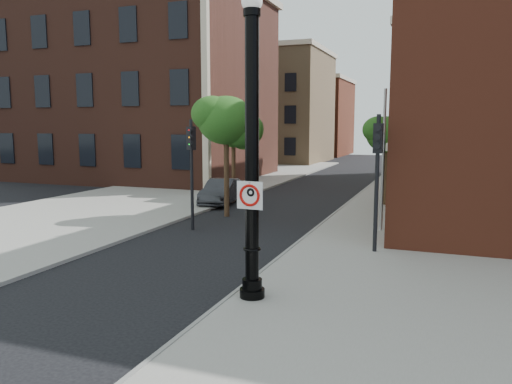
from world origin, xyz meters
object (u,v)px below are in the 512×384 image
at_px(traffic_signal_right, 377,161).
at_px(parked_car, 222,192).
at_px(no_parking_sign, 250,195).
at_px(traffic_signal_left, 191,156).
at_px(lamppost, 252,164).

bearing_deg(traffic_signal_right, parked_car, 141.83).
bearing_deg(no_parking_sign, traffic_signal_right, 73.04).
bearing_deg(traffic_signal_left, parked_car, 123.98).
distance_m(no_parking_sign, parked_car, 15.26).
relative_size(lamppost, traffic_signal_left, 1.62).
height_order(no_parking_sign, traffic_signal_left, traffic_signal_left).
relative_size(lamppost, parked_car, 1.77).
relative_size(traffic_signal_left, traffic_signal_right, 0.97).
height_order(parked_car, traffic_signal_left, traffic_signal_left).
bearing_deg(parked_car, traffic_signal_left, -83.40).
bearing_deg(lamppost, traffic_signal_right, 68.36).
relative_size(no_parking_sign, traffic_signal_right, 0.14).
bearing_deg(traffic_signal_right, traffic_signal_left, 172.04).
bearing_deg(no_parking_sign, parked_car, 121.13).
distance_m(no_parking_sign, traffic_signal_left, 8.78).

